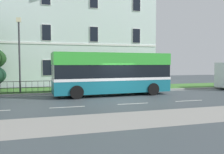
# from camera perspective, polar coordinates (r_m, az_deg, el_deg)

# --- Properties ---
(ground_plane) EXTENTS (60.00, 56.00, 0.18)m
(ground_plane) POSITION_cam_1_polar(r_m,az_deg,el_deg) (16.72, 1.95, -5.23)
(ground_plane) COLOR #3D464B
(georgian_townhouse) EXTENTS (19.88, 10.61, 14.08)m
(georgian_townhouse) POSITION_cam_1_polar(r_m,az_deg,el_deg) (29.87, -11.32, 12.38)
(georgian_townhouse) COLOR silver
(georgian_townhouse) RESTS_ON ground_plane
(iron_verge_railing) EXTENTS (14.65, 0.04, 0.97)m
(iron_verge_railing) POSITION_cam_1_polar(r_m,az_deg,el_deg) (19.54, -8.57, -2.13)
(iron_verge_railing) COLOR black
(iron_verge_railing) RESTS_ON ground_plane
(single_decker_bus) EXTENTS (9.26, 3.02, 3.29)m
(single_decker_bus) POSITION_cam_1_polar(r_m,az_deg,el_deg) (17.98, -0.01, 0.96)
(single_decker_bus) COLOR #16687A
(single_decker_bus) RESTS_ON ground_plane
(street_lamp_post) EXTENTS (0.36, 0.24, 6.09)m
(street_lamp_post) POSITION_cam_1_polar(r_m,az_deg,el_deg) (20.29, -22.12, 6.41)
(street_lamp_post) COLOR #333338
(street_lamp_post) RESTS_ON ground_plane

